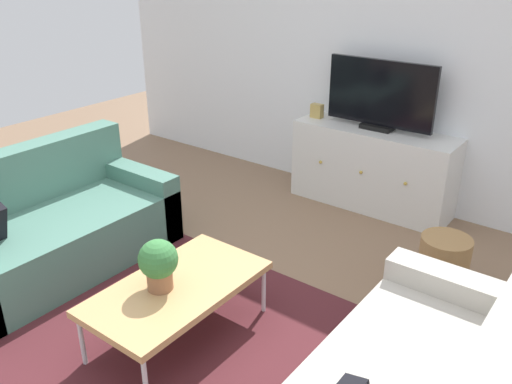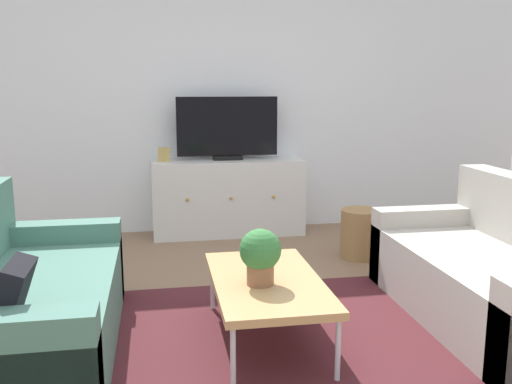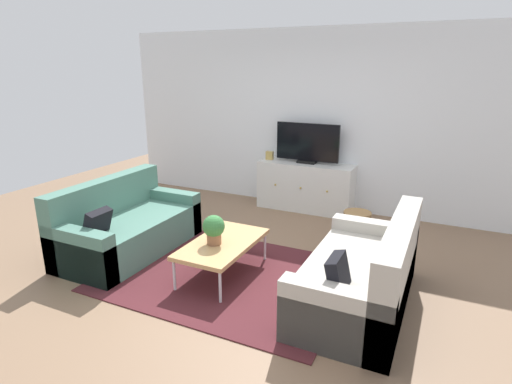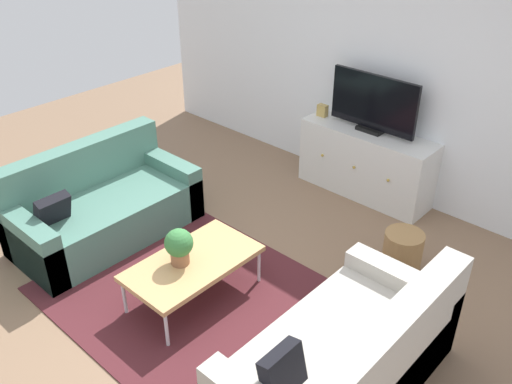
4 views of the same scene
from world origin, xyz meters
name	(u,v)px [view 3 (image 3 of 4)]	position (x,y,z in m)	size (l,w,h in m)	color
ground_plane	(234,270)	(0.00, 0.00, 0.00)	(10.00, 10.00, 0.00)	#84664C
wall_back	(312,120)	(0.00, 2.55, 1.35)	(6.40, 0.12, 2.70)	white
area_rug	(228,275)	(0.00, -0.15, 0.01)	(2.50, 1.90, 0.01)	#4C1E23
couch_left_side	(125,228)	(-1.44, -0.10, 0.28)	(0.88, 1.72, 0.86)	#4C7A6B
couch_right_side	(367,279)	(1.44, -0.10, 0.28)	(0.88, 1.72, 0.86)	#B2ADA3
coffee_table	(223,244)	(-0.06, -0.14, 0.35)	(0.60, 1.09, 0.38)	tan
potted_plant	(214,228)	(-0.11, -0.22, 0.55)	(0.23, 0.23, 0.31)	#936042
tv_console	(305,187)	(0.02, 2.27, 0.37)	(1.46, 0.47, 0.74)	silver
flat_screen_tv	(307,143)	(0.02, 2.29, 1.04)	(0.97, 0.16, 0.60)	black
mantel_clock	(270,155)	(-0.59, 2.27, 0.80)	(0.11, 0.07, 0.13)	tan
wicker_basket	(356,228)	(1.04, 1.31, 0.21)	(0.34, 0.34, 0.41)	#9E7547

